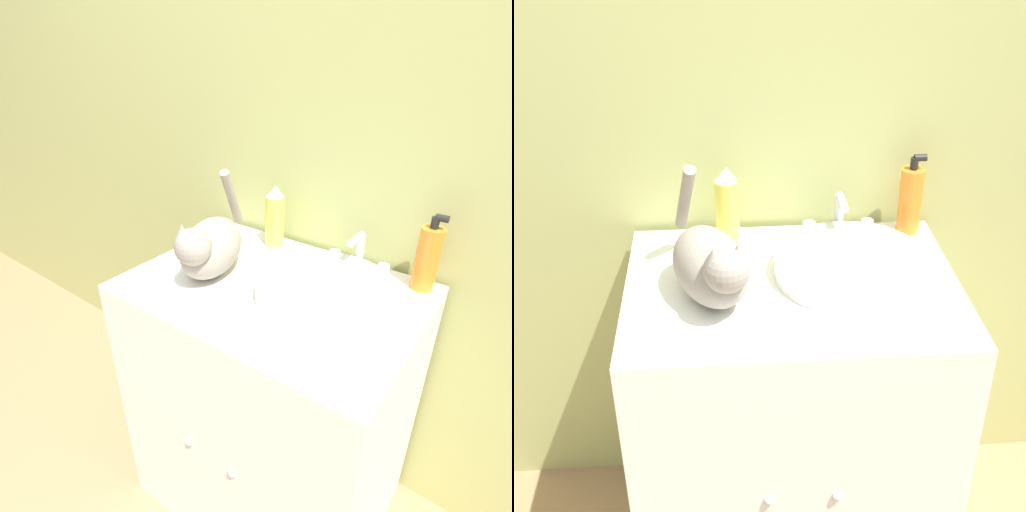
% 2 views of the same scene
% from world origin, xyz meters
% --- Properties ---
extents(wall_back, '(6.00, 0.05, 2.50)m').
position_xyz_m(wall_back, '(0.00, 0.60, 1.25)').
color(wall_back, tan).
rests_on(wall_back, ground_plane).
extents(vanity_cabinet, '(0.76, 0.57, 0.86)m').
position_xyz_m(vanity_cabinet, '(0.00, 0.28, 0.43)').
color(vanity_cabinet, white).
rests_on(vanity_cabinet, ground_plane).
extents(sink_basin, '(0.36, 0.36, 0.04)m').
position_xyz_m(sink_basin, '(0.14, 0.31, 0.89)').
color(sink_basin, silver).
rests_on(sink_basin, vanity_cabinet).
extents(faucet, '(0.18, 0.09, 0.12)m').
position_xyz_m(faucet, '(0.14, 0.50, 0.91)').
color(faucet, silver).
rests_on(faucet, vanity_cabinet).
extents(cat, '(0.23, 0.39, 0.27)m').
position_xyz_m(cat, '(-0.18, 0.23, 0.95)').
color(cat, gray).
rests_on(cat, vanity_cabinet).
extents(soap_bottle, '(0.06, 0.06, 0.21)m').
position_xyz_m(soap_bottle, '(0.32, 0.51, 0.95)').
color(soap_bottle, orange).
rests_on(soap_bottle, vanity_cabinet).
extents(spray_bottle, '(0.06, 0.06, 0.20)m').
position_xyz_m(spray_bottle, '(-0.14, 0.49, 0.96)').
color(spray_bottle, '#EADB4C').
rests_on(spray_bottle, vanity_cabinet).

